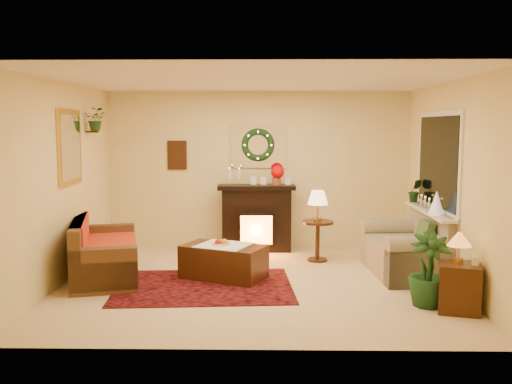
{
  "coord_description": "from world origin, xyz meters",
  "views": [
    {
      "loc": [
        0.14,
        -7.25,
        2.03
      ],
      "look_at": [
        0.0,
        0.35,
        1.15
      ],
      "focal_mm": 40.0,
      "sensor_mm": 36.0,
      "label": 1
    }
  ],
  "objects_px": {
    "fireplace": "(256,218)",
    "end_table_square": "(459,287)",
    "sofa": "(105,245)",
    "loveseat": "(406,244)",
    "coffee_table": "(224,263)",
    "side_table_round": "(317,240)"
  },
  "relations": [
    {
      "from": "sofa",
      "to": "end_table_square",
      "type": "bearing_deg",
      "value": -32.35
    },
    {
      "from": "side_table_round",
      "to": "fireplace",
      "type": "bearing_deg",
      "value": 143.52
    },
    {
      "from": "sofa",
      "to": "end_table_square",
      "type": "distance_m",
      "value": 4.52
    },
    {
      "from": "coffee_table",
      "to": "side_table_round",
      "type": "bearing_deg",
      "value": 60.95
    },
    {
      "from": "loveseat",
      "to": "side_table_round",
      "type": "bearing_deg",
      "value": 143.02
    },
    {
      "from": "fireplace",
      "to": "coffee_table",
      "type": "relative_size",
      "value": 1.03
    },
    {
      "from": "sofa",
      "to": "loveseat",
      "type": "xyz_separation_m",
      "value": [
        4.1,
        0.21,
        -0.01
      ]
    },
    {
      "from": "loveseat",
      "to": "coffee_table",
      "type": "xyz_separation_m",
      "value": [
        -2.49,
        -0.29,
        -0.21
      ]
    },
    {
      "from": "loveseat",
      "to": "end_table_square",
      "type": "relative_size",
      "value": 2.9
    },
    {
      "from": "loveseat",
      "to": "sofa",
      "type": "bearing_deg",
      "value": 178.89
    },
    {
      "from": "end_table_square",
      "to": "coffee_table",
      "type": "bearing_deg",
      "value": 154.04
    },
    {
      "from": "fireplace",
      "to": "loveseat",
      "type": "distance_m",
      "value": 2.53
    },
    {
      "from": "fireplace",
      "to": "sofa",
      "type": "bearing_deg",
      "value": -142.96
    },
    {
      "from": "sofa",
      "to": "fireplace",
      "type": "bearing_deg",
      "value": 24.7
    },
    {
      "from": "side_table_round",
      "to": "end_table_square",
      "type": "bearing_deg",
      "value": -60.14
    },
    {
      "from": "fireplace",
      "to": "end_table_square",
      "type": "height_order",
      "value": "fireplace"
    },
    {
      "from": "sofa",
      "to": "fireplace",
      "type": "xyz_separation_m",
      "value": [
        2.02,
        1.64,
        0.12
      ]
    },
    {
      "from": "loveseat",
      "to": "coffee_table",
      "type": "height_order",
      "value": "loveseat"
    },
    {
      "from": "sofa",
      "to": "end_table_square",
      "type": "height_order",
      "value": "sofa"
    },
    {
      "from": "fireplace",
      "to": "end_table_square",
      "type": "relative_size",
      "value": 2.07
    },
    {
      "from": "sofa",
      "to": "side_table_round",
      "type": "xyz_separation_m",
      "value": [
        2.95,
        0.95,
        -0.1
      ]
    },
    {
      "from": "coffee_table",
      "to": "loveseat",
      "type": "bearing_deg",
      "value": 29.97
    }
  ]
}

